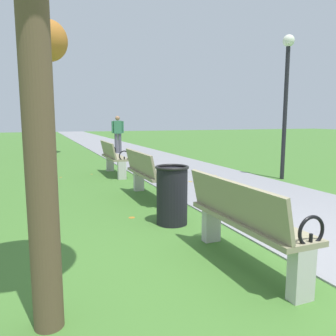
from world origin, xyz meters
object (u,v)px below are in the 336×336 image
park_bench_1 (244,220)px  pedestrian_walking (118,132)px  park_bench_2 (147,173)px  trash_bin (172,195)px  park_bench_3 (113,157)px  tree_2 (49,43)px  lamp_post (286,85)px

park_bench_1 → pedestrian_walking: bearing=83.0°
park_bench_1 → park_bench_2: same height
trash_bin → park_bench_2: bearing=84.8°
park_bench_1 → trash_bin: bearing=95.4°
park_bench_3 → tree_2: (-1.23, 5.85, 4.00)m
park_bench_2 → trash_bin: (-0.15, -1.61, -0.06)m
park_bench_3 → lamp_post: size_ratio=0.46×
pedestrian_walking → lamp_post: 8.33m
park_bench_1 → pedestrian_walking: size_ratio=0.99×
park_bench_1 → trash_bin: size_ratio=1.91×
park_bench_1 → park_bench_2: bearing=90.0°
trash_bin → lamp_post: (3.96, 2.38, 1.88)m
park_bench_3 → lamp_post: 4.74m
park_bench_3 → pedestrian_walking: (1.45, 5.71, 0.44)m
park_bench_1 → park_bench_2: 3.17m
park_bench_1 → lamp_post: bearing=46.0°
tree_2 → lamp_post: bearing=-57.8°
park_bench_2 → lamp_post: size_ratio=0.46×
park_bench_1 → pedestrian_walking: 11.90m
park_bench_3 → lamp_post: bearing=-29.5°
park_bench_1 → tree_2: 12.66m
park_bench_1 → tree_2: tree_2 is taller
lamp_post → park_bench_1: bearing=-134.0°
park_bench_1 → park_bench_3: 6.10m
park_bench_2 → tree_2: size_ratio=0.30×
trash_bin → park_bench_3: bearing=88.1°
pedestrian_walking → park_bench_1: bearing=-97.0°
park_bench_2 → lamp_post: 4.30m
park_bench_2 → tree_2: (-1.23, 8.78, 4.00)m
park_bench_1 → park_bench_3: size_ratio=1.00×
park_bench_2 → trash_bin: park_bench_2 is taller
tree_2 → park_bench_3: bearing=-78.1°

